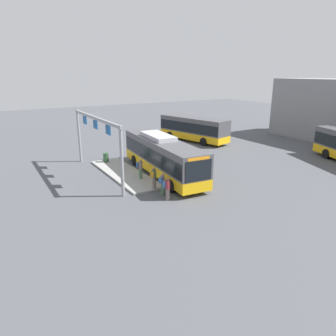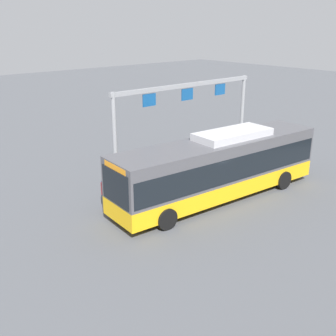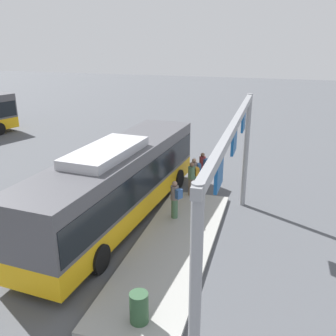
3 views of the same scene
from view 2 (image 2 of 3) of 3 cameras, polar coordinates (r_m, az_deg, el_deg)
The scene contains 9 objects.
ground_plane at distance 21.71m, azimuth 6.82°, elevation -4.10°, with size 120.00×120.00×0.00m, color #4C4F54.
platform_curb at distance 24.71m, azimuth 4.68°, elevation -0.84°, with size 10.00×2.80×0.16m, color #9E9E99.
bus_main at distance 21.06m, azimuth 7.03°, elevation 0.43°, with size 12.12×3.50×3.46m.
person_boarding at distance 20.09m, azimuth -8.74°, elevation -3.43°, with size 0.51×0.60×1.67m.
person_waiting_near at distance 20.45m, azimuth -5.91°, elevation -2.88°, with size 0.51×0.60×1.67m.
person_waiting_mid at distance 21.09m, azimuth -3.69°, elevation -1.64°, with size 0.55×0.60×1.67m.
person_waiting_far at distance 22.59m, azimuth 1.82°, elevation -0.15°, with size 0.53×0.61×1.67m.
platform_sign_gantry at distance 25.61m, azimuth 2.65°, elevation 8.68°, with size 11.17×0.24×5.20m.
trash_bin at distance 27.59m, azimuth 10.43°, elevation 2.25°, with size 0.52×0.52×0.90m, color #2D5133.
Camera 2 is at (14.95, 13.16, 8.64)m, focal length 44.16 mm.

